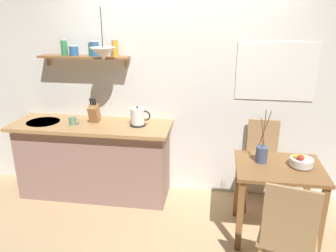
{
  "coord_description": "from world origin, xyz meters",
  "views": [
    {
      "loc": [
        0.42,
        -3.21,
        2.18
      ],
      "look_at": [
        -0.1,
        0.25,
        0.95
      ],
      "focal_mm": 36.54,
      "sensor_mm": 36.0,
      "label": 1
    }
  ],
  "objects": [
    {
      "name": "coffee_mug_by_sink",
      "position": [
        -1.18,
        0.23,
        0.96
      ],
      "size": [
        0.12,
        0.08,
        0.09
      ],
      "color": "slate",
      "rests_on": "kitchen_counter"
    },
    {
      "name": "pendant_lamp",
      "position": [
        -0.79,
        0.26,
        1.72
      ],
      "size": [
        0.27,
        0.27,
        0.52
      ],
      "color": "black"
    },
    {
      "name": "ground_plane",
      "position": [
        0.0,
        0.0,
        0.0
      ],
      "size": [
        14.0,
        14.0,
        0.0
      ],
      "primitive_type": "plane",
      "color": "tan"
    },
    {
      "name": "electric_kettle",
      "position": [
        -0.45,
        0.32,
        1.01
      ],
      "size": [
        0.26,
        0.18,
        0.22
      ],
      "color": "black",
      "rests_on": "kitchen_counter"
    },
    {
      "name": "dining_table",
      "position": [
        1.03,
        -0.18,
        0.61
      ],
      "size": [
        0.81,
        0.66,
        0.76
      ],
      "color": "brown",
      "rests_on": "ground_plane"
    },
    {
      "name": "kitchen_counter",
      "position": [
        -1.0,
        0.32,
        0.46
      ],
      "size": [
        1.83,
        0.63,
        0.91
      ],
      "color": "gray",
      "rests_on": "ground_plane"
    },
    {
      "name": "knife_block",
      "position": [
        -0.97,
        0.35,
        1.03
      ],
      "size": [
        0.1,
        0.17,
        0.29
      ],
      "color": "#9E6B3D",
      "rests_on": "kitchen_counter"
    },
    {
      "name": "dining_chair_far",
      "position": [
        0.95,
        0.42,
        0.54
      ],
      "size": [
        0.39,
        0.4,
        0.98
      ],
      "color": "tan",
      "rests_on": "ground_plane"
    },
    {
      "name": "dining_chair_near",
      "position": [
        1.0,
        -0.92,
        0.54
      ],
      "size": [
        0.52,
        0.5,
        0.99
      ],
      "color": "tan",
      "rests_on": "ground_plane"
    },
    {
      "name": "back_wall",
      "position": [
        0.2,
        0.65,
        1.35
      ],
      "size": [
        6.8,
        0.11,
        2.7
      ],
      "color": "white",
      "rests_on": "ground_plane"
    },
    {
      "name": "wall_shelf",
      "position": [
        -1.06,
        0.49,
        1.69
      ],
      "size": [
        1.04,
        0.2,
        0.32
      ],
      "color": "brown"
    },
    {
      "name": "fruit_bowl",
      "position": [
        1.22,
        -0.16,
        0.81
      ],
      "size": [
        0.21,
        0.21,
        0.13
      ],
      "color": "silver",
      "rests_on": "dining_table"
    },
    {
      "name": "twig_vase",
      "position": [
        0.86,
        -0.11,
        0.85
      ],
      "size": [
        0.11,
        0.11,
        0.52
      ],
      "color": "#475675",
      "rests_on": "dining_table"
    }
  ]
}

